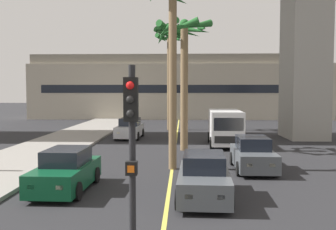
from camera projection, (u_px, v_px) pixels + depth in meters
The scene contains 12 objects.
lane_stripe_center at pixel (174, 152), 23.67m from camera, with size 0.14×56.00×0.01m, color #DBCC4C.
pier_building_backdrop at pixel (179, 88), 52.54m from camera, with size 38.28×8.04×8.18m.
car_queue_front at pixel (204, 178), 13.56m from camera, with size 1.95×4.16×1.56m.
car_queue_second at pixel (130, 129), 30.53m from camera, with size 1.96×4.16×1.56m.
car_queue_third at pixel (66, 171), 14.69m from camera, with size 1.92×4.14×1.56m.
car_queue_fourth at pixel (253, 155), 18.40m from camera, with size 1.88×4.12×1.56m.
delivery_van at pixel (225, 127), 26.38m from camera, with size 2.25×5.29×2.36m.
traffic_light_median_near at pixel (132, 150), 6.90m from camera, with size 0.24×0.37×4.20m.
palm_tree_near_median at pixel (184, 49), 24.12m from camera, with size 3.47×3.55×8.06m.
palm_tree_mid_median at pixel (169, 55), 36.46m from camera, with size 2.72×2.73×9.04m.
palm_tree_far_median at pixel (173, 18), 18.26m from camera, with size 2.86×2.87×8.93m.
palm_tree_farthest_median at pixel (171, 48), 31.01m from camera, with size 2.89×2.87×8.85m.
Camera 1 is at (0.52, 0.53, 3.77)m, focal length 42.17 mm.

